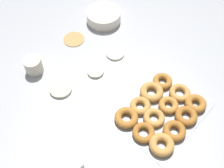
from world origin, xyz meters
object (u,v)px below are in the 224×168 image
Objects in this scene: batter_bowl at (104,16)px; paper_cup at (33,65)px; pancake_1 at (96,72)px; pancake_2 at (74,39)px; donut_tray at (162,112)px; pancake_0 at (61,89)px; pancake_3 at (115,53)px.

paper_cup is at bearing 179.87° from batter_bowl.
pancake_1 is 0.72× the size of pancake_2.
pancake_2 is at bearing 3.14° from paper_cup.
batter_bowl is at bearing -0.13° from paper_cup.
donut_tray is 4.59× the size of paper_cup.
batter_bowl is at bearing -4.27° from pancake_2.
pancake_1 is at bearing 94.57° from donut_tray.
pancake_0 is 0.55× the size of batter_bowl.
pancake_1 is 0.38m from batter_bowl.
pancake_3 is at bearing -123.68° from batter_bowl.
pancake_0 reaches higher than pancake_1.
pancake_2 is (0.08, 0.24, -0.00)m from pancake_1.
paper_cup is (-0.22, 0.61, 0.02)m from donut_tray.
batter_bowl is 2.25× the size of paper_cup.
paper_cup reaches higher than pancake_0.
pancake_1 is at bearing -142.59° from batter_bowl.
donut_tray is (-0.05, -0.62, 0.01)m from pancake_2.
donut_tray is at bearing -113.96° from batter_bowl.
pancake_3 is 0.26m from batter_bowl.
pancake_1 is at bearing -176.07° from pancake_3.
pancake_3 is 1.08× the size of paper_cup.
pancake_2 is (0.27, 0.19, -0.00)m from pancake_0.
pancake_2 is at bearing 85.27° from donut_tray.
pancake_3 is 0.24× the size of donut_tray.
pancake_0 is 0.33m from pancake_2.
pancake_2 is at bearing 36.23° from pancake_0.
pancake_0 is 0.18m from paper_cup.
pancake_1 is 0.15m from pancake_3.
pancake_0 is 0.48m from donut_tray.
donut_tray is at bearing -107.70° from pancake_3.
donut_tray is at bearing -94.73° from pancake_2.
batter_bowl is at bearing 66.04° from donut_tray.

